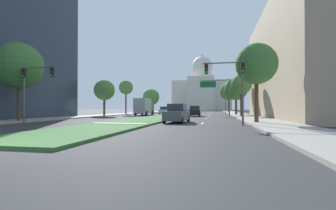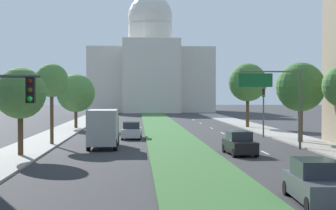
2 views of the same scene
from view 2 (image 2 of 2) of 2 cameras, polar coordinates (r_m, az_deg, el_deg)
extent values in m
plane|color=#333335|center=(70.81, -0.61, -2.43)|extent=(290.11, 290.11, 0.00)
cube|color=#386B33|center=(64.24, -0.33, -2.74)|extent=(5.08, 118.68, 0.14)
cube|color=silver|center=(32.33, 14.30, -6.79)|extent=(0.16, 2.40, 0.01)
cube|color=silver|center=(40.90, 10.48, -5.10)|extent=(0.16, 2.40, 0.01)
cube|color=silver|center=(46.34, 8.81, -4.36)|extent=(0.16, 2.40, 0.01)
cube|color=silver|center=(60.47, 5.93, -3.05)|extent=(0.16, 2.40, 0.01)
cube|color=silver|center=(69.22, 4.75, -2.51)|extent=(0.16, 2.40, 0.01)
cube|color=silver|center=(81.14, 3.55, -1.97)|extent=(0.16, 2.40, 0.01)
cube|color=silver|center=(91.34, 2.78, -1.61)|extent=(0.16, 2.40, 0.01)
cube|color=#9E9991|center=(58.25, -12.06, -3.16)|extent=(4.00, 118.68, 0.15)
cube|color=#9E9991|center=(59.64, 11.80, -3.06)|extent=(4.00, 118.68, 0.15)
cube|color=beige|center=(136.61, -1.93, 2.67)|extent=(31.03, 21.67, 15.98)
cube|color=beige|center=(123.81, -1.78, 3.19)|extent=(13.65, 4.00, 17.58)
cylinder|color=beige|center=(137.36, -1.93, 7.36)|extent=(11.37, 11.37, 6.52)
sphere|color=beige|center=(138.03, -1.93, 9.54)|extent=(11.53, 11.53, 11.53)
cube|color=black|center=(17.54, -14.69, 1.57)|extent=(0.28, 0.24, 0.84)
sphere|color=#510F0F|center=(17.41, -14.78, 2.49)|extent=(0.18, 0.18, 0.18)
sphere|color=#4C380F|center=(17.41, -14.78, 1.57)|extent=(0.18, 0.18, 0.18)
sphere|color=#1ED838|center=(17.41, -14.77, 0.65)|extent=(0.18, 0.18, 0.18)
cylinder|color=#515456|center=(55.28, 10.32, -0.77)|extent=(0.16, 0.16, 5.20)
cube|color=black|center=(55.25, 10.32, 1.30)|extent=(0.28, 0.24, 0.84)
sphere|color=#510F0F|center=(55.12, 10.36, 1.60)|extent=(0.18, 0.18, 0.18)
sphere|color=#4C380F|center=(55.12, 10.36, 1.30)|extent=(0.18, 0.18, 0.18)
sphere|color=#1ED838|center=(55.12, 10.36, 1.01)|extent=(0.18, 0.18, 0.18)
cylinder|color=#515456|center=(44.07, 14.16, -0.43)|extent=(0.20, 0.20, 6.50)
cylinder|color=#515456|center=(43.41, 11.05, 3.58)|extent=(4.96, 0.12, 0.12)
cube|color=#146033|center=(43.05, 9.46, 2.68)|extent=(2.80, 0.08, 1.10)
cylinder|color=#4C3823|center=(38.74, -15.71, -2.86)|extent=(0.38, 0.38, 3.54)
sphere|color=#4C7F3D|center=(38.64, -15.73, 1.25)|extent=(3.65, 3.65, 3.65)
cylinder|color=#4C3823|center=(46.59, -12.49, -1.35)|extent=(0.31, 0.31, 4.86)
sphere|color=#4C7F3D|center=(46.56, -12.51, 2.62)|extent=(2.93, 2.93, 2.93)
cylinder|color=#4C3823|center=(49.09, 14.17, -1.79)|extent=(0.43, 0.43, 3.90)
sphere|color=#3D7033|center=(49.03, 14.19, 1.91)|extent=(4.44, 4.44, 4.44)
cylinder|color=#4C3823|center=(68.31, -9.96, -1.21)|extent=(0.40, 0.40, 3.26)
sphere|color=#4C7F3D|center=(68.25, -9.97, 1.29)|extent=(4.90, 4.90, 4.90)
cylinder|color=#4C3823|center=(69.75, 8.63, -0.59)|extent=(0.43, 0.43, 4.64)
sphere|color=#3D7033|center=(69.74, 8.64, 2.44)|extent=(5.01, 5.01, 5.01)
cube|color=#4C5156|center=(22.49, 15.77, -8.63)|extent=(1.99, 4.65, 0.86)
cube|color=#282D38|center=(22.55, 15.65, -6.59)|extent=(1.66, 2.27, 0.71)
cylinder|color=black|center=(20.61, 15.03, -10.47)|extent=(0.25, 0.65, 0.64)
cylinder|color=black|center=(24.50, 16.37, -8.61)|extent=(0.25, 0.65, 0.64)
cylinder|color=black|center=(24.10, 12.70, -8.76)|extent=(0.25, 0.65, 0.64)
cube|color=black|center=(39.11, 7.78, -4.45)|extent=(1.99, 4.27, 0.83)
cube|color=#282D38|center=(39.20, 7.72, -3.32)|extent=(1.67, 2.09, 0.68)
cylinder|color=black|center=(37.77, 9.58, -5.14)|extent=(0.25, 0.65, 0.64)
cylinder|color=black|center=(37.37, 7.19, -5.20)|extent=(0.25, 0.65, 0.64)
cylinder|color=black|center=(40.92, 8.32, -4.65)|extent=(0.25, 0.65, 0.64)
cylinder|color=black|center=(40.55, 6.10, -4.69)|extent=(0.25, 0.65, 0.64)
cube|color=#BCBCC1|center=(52.87, -3.95, -2.98)|extent=(2.01, 4.56, 0.81)
cube|color=#282D38|center=(52.64, -3.96, -2.20)|extent=(1.69, 2.22, 0.66)
cylinder|color=black|center=(54.73, -4.72, -3.16)|extent=(0.25, 0.65, 0.64)
cylinder|color=black|center=(54.64, -2.98, -3.17)|extent=(0.25, 0.65, 0.64)
cylinder|color=black|center=(51.16, -4.99, -3.47)|extent=(0.25, 0.65, 0.64)
cylinder|color=black|center=(51.07, -3.12, -3.47)|extent=(0.25, 0.65, 0.64)
cube|color=#4C5156|center=(46.07, -6.83, -2.58)|extent=(2.30, 2.00, 2.20)
cube|color=#B2B2B7|center=(42.86, -7.10, -2.39)|extent=(2.30, 4.40, 2.80)
cylinder|color=black|center=(46.22, -8.13, -3.81)|extent=(0.30, 0.90, 0.90)
cylinder|color=black|center=(46.09, -5.53, -3.82)|extent=(0.30, 0.90, 0.90)
cylinder|color=black|center=(41.96, -8.63, -4.32)|extent=(0.30, 0.90, 0.90)
cylinder|color=black|center=(41.81, -5.75, -4.33)|extent=(0.30, 0.90, 0.90)
camera|label=1|loc=(11.59, 98.13, -15.53)|focal=26.24mm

